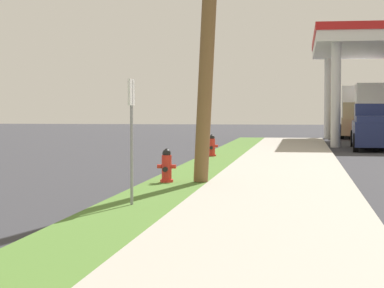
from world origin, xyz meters
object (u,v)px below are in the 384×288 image
at_px(street_sign_post, 132,115).
at_px(truck_tan_on_apron, 358,113).
at_px(car_white_by_near_pump, 373,129).
at_px(truck_navy_at_forecourt, 377,128).
at_px(fire_hydrant_second, 167,168).
at_px(fire_hydrant_third, 212,147).
at_px(truck_red_at_far_bay, 373,113).

bearing_deg(street_sign_post, truck_tan_on_apron, 79.39).
relative_size(car_white_by_near_pump, truck_navy_at_forecourt, 0.82).
xyz_separation_m(fire_hydrant_second, truck_navy_at_forecourt, (6.15, 16.29, 0.47)).
xyz_separation_m(fire_hydrant_third, car_white_by_near_pump, (6.70, 13.73, 0.28)).
xyz_separation_m(fire_hydrant_second, truck_red_at_far_bay, (6.89, 25.93, 1.04)).
xyz_separation_m(car_white_by_near_pump, truck_navy_at_forecourt, (-0.45, -6.38, 0.19)).
xyz_separation_m(street_sign_post, truck_red_at_far_bay, (6.78, 29.73, -0.15)).
bearing_deg(fire_hydrant_third, street_sign_post, -89.09).
xyz_separation_m(street_sign_post, truck_navy_at_forecourt, (6.04, 20.08, -0.72)).
distance_m(fire_hydrant_second, street_sign_post, 3.98).
xyz_separation_m(fire_hydrant_second, car_white_by_near_pump, (6.60, 22.67, 0.28)).
bearing_deg(car_white_by_near_pump, truck_red_at_far_bay, 84.95).
distance_m(fire_hydrant_second, truck_red_at_far_bay, 26.85).
height_order(car_white_by_near_pump, truck_navy_at_forecourt, truck_navy_at_forecourt).
bearing_deg(truck_tan_on_apron, truck_navy_at_forecourt, -90.81).
bearing_deg(truck_navy_at_forecourt, street_sign_post, -106.74).
bearing_deg(car_white_by_near_pump, fire_hydrant_second, -106.24).
bearing_deg(truck_red_at_far_bay, truck_navy_at_forecourt, -94.40).
bearing_deg(car_white_by_near_pump, fire_hydrant_third, -116.01).
bearing_deg(car_white_by_near_pump, truck_navy_at_forecourt, -94.06).
bearing_deg(truck_red_at_far_bay, fire_hydrant_third, -112.35).
distance_m(fire_hydrant_third, car_white_by_near_pump, 15.28).
distance_m(truck_navy_at_forecourt, truck_red_at_far_bay, 9.69).
height_order(fire_hydrant_second, car_white_by_near_pump, car_white_by_near_pump).
bearing_deg(truck_red_at_far_bay, fire_hydrant_second, -104.88).
distance_m(fire_hydrant_third, truck_tan_on_apron, 21.50).
relative_size(fire_hydrant_second, street_sign_post, 0.35).
distance_m(street_sign_post, truck_red_at_far_bay, 30.49).
bearing_deg(fire_hydrant_third, truck_red_at_far_bay, 67.65).
bearing_deg(truck_navy_at_forecourt, truck_red_at_far_bay, 85.60).
xyz_separation_m(fire_hydrant_third, truck_red_at_far_bay, (6.98, 16.99, 1.04)).
distance_m(truck_navy_at_forecourt, truck_tan_on_apron, 13.16).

